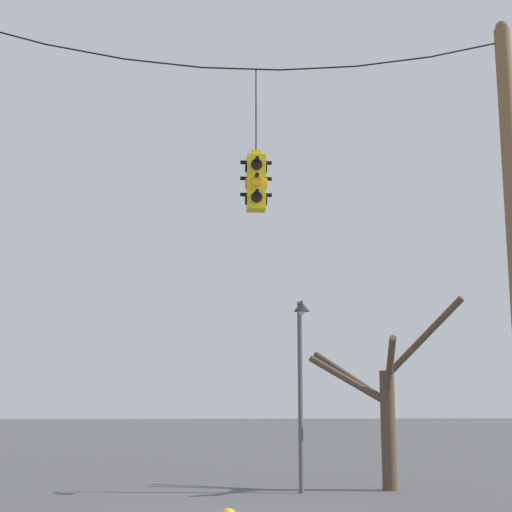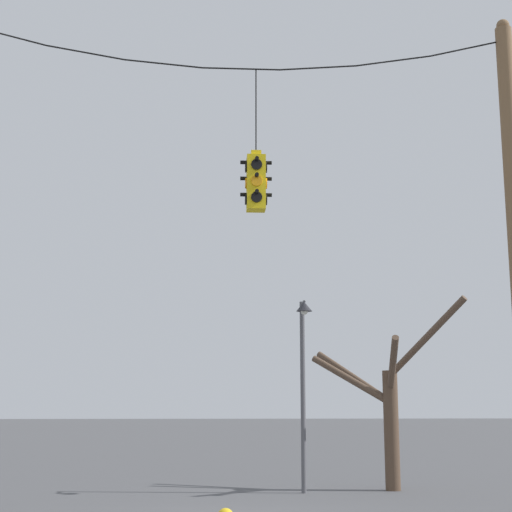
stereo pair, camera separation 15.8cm
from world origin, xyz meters
name	(u,v)px [view 1 (the left image)]	position (x,y,z in m)	size (l,w,h in m)	color
span_wire	(241,57)	(0.00, 0.01, 8.55)	(10.22, 0.03, 0.76)	black
traffic_light_near_left_pole	(256,182)	(0.28, 0.01, 6.09)	(0.58, 0.58, 2.74)	yellow
street_lamp	(301,361)	(1.75, 5.18, 3.12)	(0.39, 0.68, 4.57)	#515156
bare_tree	(384,403)	(3.91, 5.74, 2.09)	(3.48, 3.15, 4.63)	brown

